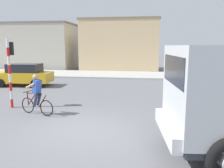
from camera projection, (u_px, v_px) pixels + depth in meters
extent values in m
plane|color=slate|center=(83.00, 129.00, 8.02)|extent=(120.00, 120.00, 0.00)
cube|color=#ADADA8|center=(123.00, 75.00, 22.10)|extent=(80.00, 5.00, 0.16)
cube|color=silver|center=(167.00, 127.00, 5.92)|extent=(0.49, 2.39, 0.36)
cube|color=black|center=(175.00, 70.00, 5.66)|extent=(0.34, 2.13, 0.70)
torus|color=black|center=(193.00, 121.00, 7.17)|extent=(1.12, 0.35, 1.10)
cylinder|color=beige|center=(193.00, 121.00, 7.17)|extent=(0.52, 0.35, 0.50)
torus|color=black|center=(28.00, 105.00, 9.89)|extent=(0.66, 0.25, 0.68)
torus|color=black|center=(47.00, 108.00, 9.43)|extent=(0.66, 0.25, 0.68)
cylinder|color=#591E1E|center=(33.00, 93.00, 9.64)|extent=(0.58, 0.23, 0.09)
cylinder|color=#591E1E|center=(32.00, 99.00, 9.71)|extent=(0.50, 0.20, 0.57)
cylinder|color=#591E1E|center=(42.00, 101.00, 9.47)|extent=(0.43, 0.18, 0.57)
cylinder|color=#591E1E|center=(28.00, 99.00, 9.83)|extent=(0.10, 0.07, 0.59)
cylinder|color=black|center=(28.00, 92.00, 9.76)|extent=(0.18, 0.49, 0.03)
cube|color=black|center=(38.00, 94.00, 9.52)|extent=(0.27, 0.19, 0.06)
cube|color=#3351A8|center=(37.00, 87.00, 9.48)|extent=(0.38, 0.39, 0.59)
sphere|color=tan|center=(35.00, 77.00, 9.45)|extent=(0.22, 0.22, 0.22)
cylinder|color=#2D334C|center=(36.00, 100.00, 9.50)|extent=(0.33, 0.21, 0.57)
cylinder|color=tan|center=(31.00, 86.00, 9.42)|extent=(0.50, 0.24, 0.29)
cylinder|color=#2D334C|center=(39.00, 99.00, 9.68)|extent=(0.33, 0.21, 0.57)
cylinder|color=tan|center=(36.00, 84.00, 9.70)|extent=(0.50, 0.24, 0.29)
cylinder|color=red|center=(12.00, 103.00, 10.78)|extent=(0.12, 0.12, 0.40)
cylinder|color=white|center=(11.00, 95.00, 10.72)|extent=(0.12, 0.12, 0.40)
cylinder|color=red|center=(11.00, 87.00, 10.65)|extent=(0.12, 0.12, 0.40)
cylinder|color=white|center=(10.00, 78.00, 10.58)|extent=(0.12, 0.12, 0.40)
cylinder|color=red|center=(9.00, 69.00, 10.52)|extent=(0.12, 0.12, 0.40)
cylinder|color=white|center=(9.00, 61.00, 10.45)|extent=(0.12, 0.12, 0.40)
cylinder|color=red|center=(8.00, 52.00, 10.38)|extent=(0.12, 0.12, 0.40)
cylinder|color=white|center=(7.00, 43.00, 10.32)|extent=(0.12, 0.12, 0.40)
cube|color=black|center=(10.00, 49.00, 10.53)|extent=(0.24, 0.20, 0.60)
sphere|color=green|center=(12.00, 49.00, 10.65)|extent=(0.14, 0.14, 0.14)
cube|color=gold|center=(23.00, 77.00, 16.49)|extent=(4.07, 1.86, 0.70)
cube|color=black|center=(25.00, 68.00, 16.37)|extent=(2.26, 1.53, 0.60)
cylinder|color=black|center=(1.00, 83.00, 15.85)|extent=(0.61, 0.20, 0.60)
cylinder|color=black|center=(14.00, 80.00, 17.51)|extent=(0.61, 0.20, 0.60)
cylinder|color=black|center=(35.00, 84.00, 15.59)|extent=(0.61, 0.20, 0.60)
cylinder|color=black|center=(45.00, 80.00, 17.26)|extent=(0.61, 0.20, 0.60)
cube|color=#B2AD9E|center=(36.00, 47.00, 29.10)|extent=(9.56, 5.58, 5.39)
cube|color=slate|center=(35.00, 24.00, 28.63)|extent=(9.75, 5.69, 0.20)
cube|color=#D1B284|center=(120.00, 46.00, 26.72)|extent=(8.66, 5.11, 5.62)
cube|color=#7D6B4F|center=(121.00, 20.00, 26.24)|extent=(8.83, 5.21, 0.20)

